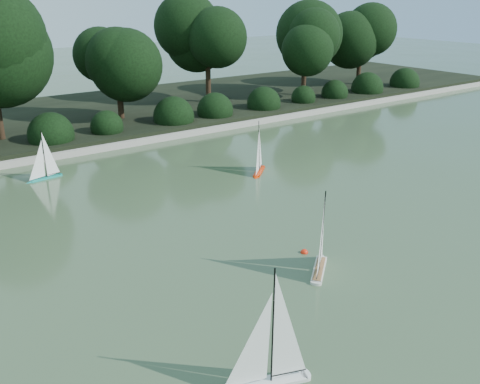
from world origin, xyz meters
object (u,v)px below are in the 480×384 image
Objects in this scene: sailboat_teal at (42,172)px; race_buoy at (304,253)px; sailboat_white_a at (260,368)px; sailboat_white_b at (320,256)px; sailboat_orange at (259,165)px.

sailboat_teal is 7.20m from race_buoy.
race_buoy is (2.53, -6.74, -0.20)m from sailboat_teal.
race_buoy is at bearing 39.03° from sailboat_white_a.
sailboat_white_b is (2.57, 1.65, -0.02)m from sailboat_white_a.
sailboat_white_b is 7.68m from sailboat_teal.
sailboat_teal is at bearing 107.72° from sailboat_white_b.
sailboat_teal is 9.57× the size of race_buoy.
sailboat_white_b is 1.18× the size of sailboat_teal.
sailboat_white_a reaches higher than sailboat_teal.
sailboat_white_b is 1.09× the size of sailboat_orange.
sailboat_orange reaches higher than sailboat_teal.
sailboat_orange is 10.39× the size of race_buoy.
sailboat_white_b is 0.65m from race_buoy.
sailboat_teal is at bearing 88.55° from sailboat_white_a.
sailboat_white_a is 1.08× the size of sailboat_white_b.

